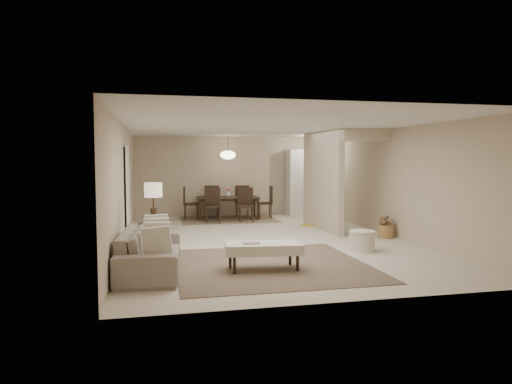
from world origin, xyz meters
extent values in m
plane|color=beige|center=(0.00, 0.00, 0.00)|extent=(9.00, 9.00, 0.00)
plane|color=white|center=(0.00, 0.00, 2.50)|extent=(9.00, 9.00, 0.00)
plane|color=#C3B194|center=(0.00, 4.50, 1.25)|extent=(6.00, 0.00, 6.00)
plane|color=#C3B194|center=(-3.00, 0.00, 1.25)|extent=(0.00, 9.00, 9.00)
plane|color=#C3B194|center=(3.00, 0.00, 1.25)|extent=(0.00, 9.00, 9.00)
cube|color=#C3B194|center=(1.80, 1.25, 1.25)|extent=(0.15, 2.50, 2.50)
cube|color=black|center=(-2.97, 0.60, 1.02)|extent=(0.04, 0.90, 2.04)
cube|color=silver|center=(2.35, 4.15, 1.05)|extent=(1.20, 0.55, 2.10)
cylinder|color=white|center=(2.30, 3.20, 2.46)|extent=(0.44, 0.44, 0.05)
cube|color=brown|center=(-0.47, -2.36, 0.01)|extent=(3.20, 3.20, 0.01)
imported|color=gray|center=(-2.45, -2.36, 0.33)|extent=(2.34, 1.05, 0.67)
cube|color=beige|center=(-0.67, -2.66, 0.36)|extent=(1.28, 0.70, 0.16)
cylinder|color=black|center=(-1.18, -2.86, 0.14)|extent=(0.05, 0.05, 0.28)
cylinder|color=black|center=(-0.16, -2.86, 0.14)|extent=(0.05, 0.05, 0.28)
cylinder|color=black|center=(-1.18, -2.45, 0.14)|extent=(0.05, 0.05, 0.28)
cylinder|color=black|center=(-0.16, -2.45, 0.14)|extent=(0.05, 0.05, 0.28)
cube|color=black|center=(-2.40, -1.29, 0.30)|extent=(0.58, 0.58, 0.60)
cylinder|color=#422F1C|center=(-2.40, -1.29, 0.75)|extent=(0.12, 0.12, 0.30)
cylinder|color=#422F1C|center=(-2.40, -1.29, 1.03)|extent=(0.03, 0.03, 0.26)
cylinder|color=beige|center=(-2.40, -1.29, 1.23)|extent=(0.32, 0.32, 0.26)
cylinder|color=beige|center=(1.56, -1.59, 0.20)|extent=(0.51, 0.51, 0.40)
cylinder|color=#8E6039|center=(2.75, -0.33, 0.15)|extent=(0.45, 0.45, 0.30)
cube|color=#7B6B4C|center=(-0.24, 3.70, 0.01)|extent=(2.80, 2.10, 0.01)
imported|color=black|center=(-0.24, 3.70, 0.33)|extent=(1.97, 1.23, 0.66)
imported|color=silver|center=(-0.24, 3.70, 0.75)|extent=(0.21, 0.21, 0.17)
cube|color=yellow|center=(2.05, 1.94, 0.01)|extent=(1.06, 0.77, 0.01)
cylinder|color=#422F1C|center=(-0.24, 3.70, 2.25)|extent=(0.02, 0.02, 0.50)
ellipsoid|color=#FFEAC6|center=(-0.24, 3.70, 1.92)|extent=(0.46, 0.46, 0.25)
camera|label=1|loc=(-2.37, -9.73, 1.79)|focal=32.00mm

